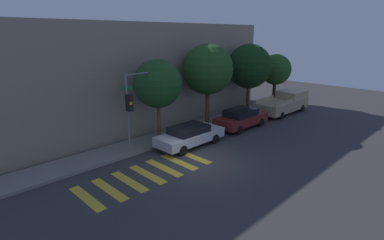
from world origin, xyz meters
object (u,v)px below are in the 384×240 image
sedan_near_corner (190,135)px  tree_behind_truck (276,70)px  traffic_light_pole (134,98)px  tree_near_corner (158,84)px  pickup_truck (284,102)px  sedan_middle (241,118)px  tree_midblock (208,70)px  tree_far_end (249,66)px

sedan_near_corner → tree_behind_truck: (12.77, 1.86, 2.72)m
traffic_light_pole → tree_near_corner: tree_near_corner is taller
sedan_near_corner → pickup_truck: size_ratio=0.79×
tree_near_corner → sedan_near_corner: bearing=-65.1°
sedan_near_corner → sedan_middle: size_ratio=1.03×
traffic_light_pole → sedan_middle: bearing=-8.8°
traffic_light_pole → sedan_middle: traffic_light_pole is taller
pickup_truck → tree_near_corner: bearing=171.4°
tree_behind_truck → tree_near_corner: bearing=180.0°
tree_near_corner → tree_midblock: bearing=0.0°
sedan_near_corner → tree_behind_truck: size_ratio=0.92×
tree_near_corner → tree_midblock: (4.45, 0.00, 0.49)m
sedan_middle → tree_near_corner: size_ratio=0.83×
traffic_light_pole → sedan_middle: (8.15, -1.27, -2.47)m
tree_far_end → tree_behind_truck: tree_far_end is taller
traffic_light_pole → sedan_near_corner: (2.98, -1.27, -2.52)m
sedan_middle → tree_behind_truck: (7.60, 1.86, 2.68)m
tree_far_end → tree_behind_truck: bearing=0.0°
sedan_middle → tree_far_end: bearing=28.8°
tree_far_end → sedan_near_corner: bearing=-167.7°
pickup_truck → sedan_middle: bearing=180.0°
traffic_light_pole → tree_behind_truck: 15.77m
sedan_middle → tree_far_end: 5.08m
pickup_truck → tree_near_corner: tree_near_corner is taller
pickup_truck → tree_far_end: bearing=146.9°
traffic_light_pole → sedan_near_corner: 4.10m
sedan_near_corner → tree_behind_truck: 13.19m
sedan_middle → tree_behind_truck: bearing=13.7°
sedan_near_corner → sedan_middle: bearing=0.0°
traffic_light_pole → tree_midblock: tree_midblock is taller
tree_near_corner → tree_behind_truck: size_ratio=1.07×
tree_far_end → tree_midblock: bearing=180.0°
tree_far_end → tree_behind_truck: 4.27m
sedan_middle → tree_behind_truck: tree_behind_truck is taller
sedan_middle → tree_near_corner: bearing=162.9°
pickup_truck → traffic_light_pole: bearing=175.0°
pickup_truck → tree_near_corner: 12.72m
sedan_middle → tree_far_end: tree_far_end is taller
traffic_light_pole → tree_near_corner: 2.25m
sedan_near_corner → tree_far_end: size_ratio=0.76×
sedan_near_corner → tree_far_end: 9.37m
tree_midblock → tree_behind_truck: tree_midblock is taller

